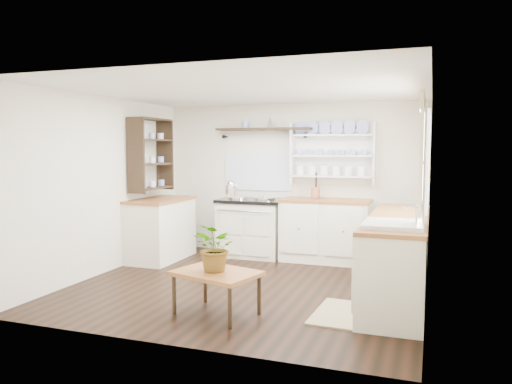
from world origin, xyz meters
TOP-DOWN VIEW (x-y plane):
  - floor at (0.00, 0.00)m, footprint 4.00×3.80m
  - wall_back at (0.00, 1.90)m, footprint 4.00×0.02m
  - wall_right at (2.00, 0.00)m, footprint 0.02×3.80m
  - wall_left at (-2.00, 0.00)m, footprint 0.02×3.80m
  - ceiling at (0.00, 0.00)m, footprint 4.00×3.80m
  - window at (1.95, 0.15)m, footprint 0.08×1.55m
  - aga_cooker at (-0.53, 1.57)m, footprint 0.97×0.67m
  - back_cabinets at (0.60, 1.60)m, footprint 1.27×0.63m
  - right_cabinets at (1.70, 0.10)m, footprint 0.62×2.43m
  - belfast_sink at (1.70, -0.65)m, footprint 0.55×0.60m
  - left_cabinets at (-1.70, 0.90)m, footprint 0.62×1.13m
  - plate_rack at (0.65, 1.86)m, footprint 1.20×0.22m
  - high_shelf at (-0.40, 1.78)m, footprint 1.50×0.29m
  - left_shelving at (-1.84, 0.90)m, footprint 0.28×0.80m
  - kettle at (-0.81, 1.45)m, footprint 0.17×0.17m
  - utensil_crock at (0.43, 1.68)m, footprint 0.13×0.13m
  - center_table at (0.06, -1.06)m, footprint 0.92×0.76m
  - potted_plant at (0.06, -1.06)m, footprint 0.56×0.54m
  - floor_rug at (1.24, -0.65)m, footprint 0.59×0.88m

SIDE VIEW (x-z plane):
  - floor at x=0.00m, z-range -0.01..0.01m
  - floor_rug at x=1.24m, z-range 0.00..0.02m
  - center_table at x=0.06m, z-range 0.17..0.60m
  - aga_cooker at x=-0.53m, z-range -0.01..0.89m
  - right_cabinets at x=1.70m, z-range 0.01..0.91m
  - left_cabinets at x=-1.70m, z-range 0.01..0.91m
  - back_cabinets at x=0.60m, z-range 0.01..0.91m
  - potted_plant at x=0.06m, z-range 0.43..0.91m
  - belfast_sink at x=1.70m, z-range 0.58..1.03m
  - utensil_crock at x=0.43m, z-range 0.91..1.06m
  - kettle at x=-0.81m, z-range 0.93..1.14m
  - wall_back at x=0.00m, z-range 0.00..2.30m
  - wall_right at x=2.00m, z-range 0.00..2.30m
  - wall_left at x=-2.00m, z-range 0.00..2.30m
  - left_shelving at x=-1.84m, z-range 1.02..2.08m
  - plate_rack at x=0.65m, z-range 1.11..2.01m
  - window at x=1.95m, z-range 0.95..2.17m
  - high_shelf at x=-0.40m, z-range 1.83..1.99m
  - ceiling at x=0.00m, z-range 2.29..2.30m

